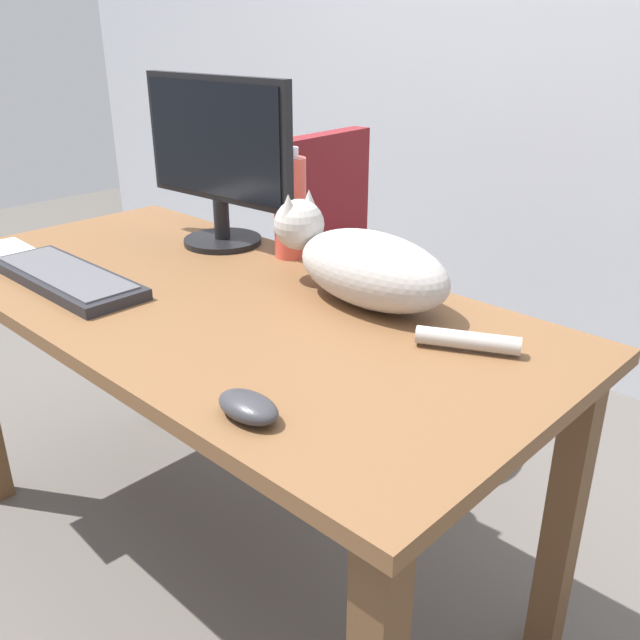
{
  "coord_description": "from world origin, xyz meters",
  "views": [
    {
      "loc": [
        1.09,
        -0.82,
        1.25
      ],
      "look_at": [
        0.35,
        -0.04,
        0.78
      ],
      "focal_mm": 38.39,
      "sensor_mm": 36.0,
      "label": 1
    }
  ],
  "objects_px": {
    "monitor": "(217,155)",
    "keyboard": "(66,278)",
    "water_bottle": "(290,207)",
    "computer_mouse": "(248,407)",
    "office_chair": "(359,316)",
    "cat": "(363,264)"
  },
  "relations": [
    {
      "from": "keyboard",
      "to": "office_chair",
      "type": "bearing_deg",
      "value": 81.42
    },
    {
      "from": "computer_mouse",
      "to": "water_bottle",
      "type": "distance_m",
      "value": 0.76
    },
    {
      "from": "office_chair",
      "to": "cat",
      "type": "relative_size",
      "value": 1.56
    },
    {
      "from": "office_chair",
      "to": "keyboard",
      "type": "height_order",
      "value": "office_chair"
    },
    {
      "from": "cat",
      "to": "computer_mouse",
      "type": "distance_m",
      "value": 0.49
    },
    {
      "from": "computer_mouse",
      "to": "monitor",
      "type": "bearing_deg",
      "value": 143.6
    },
    {
      "from": "keyboard",
      "to": "water_bottle",
      "type": "height_order",
      "value": "water_bottle"
    },
    {
      "from": "cat",
      "to": "computer_mouse",
      "type": "relative_size",
      "value": 5.58
    },
    {
      "from": "monitor",
      "to": "keyboard",
      "type": "xyz_separation_m",
      "value": [
        -0.02,
        -0.42,
        -0.21
      ]
    },
    {
      "from": "computer_mouse",
      "to": "water_bottle",
      "type": "xyz_separation_m",
      "value": [
        -0.49,
        0.56,
        0.11
      ]
    },
    {
      "from": "keyboard",
      "to": "cat",
      "type": "bearing_deg",
      "value": 34.23
    },
    {
      "from": "monitor",
      "to": "water_bottle",
      "type": "distance_m",
      "value": 0.23
    },
    {
      "from": "cat",
      "to": "water_bottle",
      "type": "xyz_separation_m",
      "value": [
        -0.32,
        0.11,
        0.04
      ]
    },
    {
      "from": "office_chair",
      "to": "monitor",
      "type": "bearing_deg",
      "value": -104.89
    },
    {
      "from": "office_chair",
      "to": "computer_mouse",
      "type": "height_order",
      "value": "office_chair"
    },
    {
      "from": "keyboard",
      "to": "water_bottle",
      "type": "distance_m",
      "value": 0.53
    },
    {
      "from": "office_chair",
      "to": "computer_mouse",
      "type": "xyz_separation_m",
      "value": [
        0.58,
        -0.94,
        0.32
      ]
    },
    {
      "from": "office_chair",
      "to": "keyboard",
      "type": "bearing_deg",
      "value": -98.58
    },
    {
      "from": "office_chair",
      "to": "water_bottle",
      "type": "xyz_separation_m",
      "value": [
        0.09,
        -0.37,
        0.43
      ]
    },
    {
      "from": "monitor",
      "to": "cat",
      "type": "height_order",
      "value": "monitor"
    },
    {
      "from": "monitor",
      "to": "cat",
      "type": "xyz_separation_m",
      "value": [
        0.52,
        -0.06,
        -0.15
      ]
    },
    {
      "from": "monitor",
      "to": "water_bottle",
      "type": "relative_size",
      "value": 1.83
    }
  ]
}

